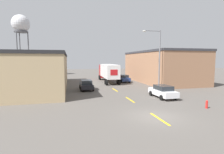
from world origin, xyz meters
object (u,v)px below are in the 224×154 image
at_px(street_lamp, 158,56).
at_px(fire_hydrant, 207,104).
at_px(semi_truck, 108,71).
at_px(parked_car_left_far, 86,85).
at_px(water_tower, 21,25).
at_px(parked_car_right_far, 123,78).
at_px(parked_car_right_near, 163,91).

distance_m(street_lamp, fire_hydrant, 11.95).
bearing_deg(semi_truck, parked_car_left_far, -119.04).
bearing_deg(parked_car_left_far, fire_hydrant, -52.48).
relative_size(parked_car_left_far, street_lamp, 0.48).
xyz_separation_m(semi_truck, parked_car_left_far, (-5.57, -9.30, -1.50)).
height_order(water_tower, street_lamp, water_tower).
bearing_deg(semi_truck, fire_hydrant, -76.09).
bearing_deg(parked_car_right_far, parked_car_right_near, -90.00).
xyz_separation_m(street_lamp, fire_hydrant, (-0.42, -10.85, -4.98)).
bearing_deg(parked_car_left_far, semi_truck, 59.08).
bearing_deg(street_lamp, parked_car_right_far, 100.57).
xyz_separation_m(water_tower, street_lamp, (27.02, -32.34, -9.73)).
xyz_separation_m(parked_car_left_far, water_tower, (-16.15, 29.58, 14.29)).
xyz_separation_m(parked_car_right_far, parked_car_left_far, (-8.80, -8.31, 0.00)).
height_order(parked_car_right_near, parked_car_right_far, same).
distance_m(semi_truck, parked_car_right_near, 17.81).
xyz_separation_m(semi_truck, parked_car_right_far, (3.23, -0.99, -1.50)).
bearing_deg(parked_car_right_far, semi_truck, 162.94).
xyz_separation_m(semi_truck, fire_hydrant, (4.88, -22.92, -1.91)).
bearing_deg(semi_truck, parked_car_right_near, -77.63).
relative_size(semi_truck, fire_hydrant, 15.16).
relative_size(parked_car_left_far, water_tower, 0.25).
xyz_separation_m(parked_car_right_far, fire_hydrant, (1.65, -21.93, -0.41)).
relative_size(semi_truck, parked_car_right_near, 2.75).
height_order(parked_car_right_near, water_tower, water_tower).
relative_size(parked_car_right_far, street_lamp, 0.48).
bearing_deg(street_lamp, semi_truck, 113.71).
bearing_deg(water_tower, parked_car_right_near, -56.52).
bearing_deg(fire_hydrant, parked_car_left_far, 127.52).
bearing_deg(street_lamp, fire_hydrant, -92.19).
bearing_deg(water_tower, fire_hydrant, -58.37).
height_order(semi_truck, parked_car_right_near, semi_truck).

